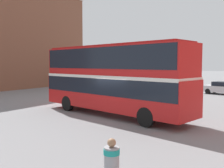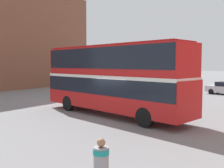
# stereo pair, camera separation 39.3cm
# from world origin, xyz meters

# --- Properties ---
(ground_plane) EXTENTS (240.00, 240.00, 0.00)m
(ground_plane) POSITION_xyz_m (0.00, 0.00, 0.00)
(ground_plane) COLOR slate
(double_decker_bus) EXTENTS (11.61, 4.71, 4.57)m
(double_decker_bus) POSITION_xyz_m (-0.81, 0.67, 2.63)
(double_decker_bus) COLOR red
(double_decker_bus) RESTS_ON ground_plane
(pedestrian_foreground) EXTENTS (0.53, 0.53, 1.59)m
(pedestrian_foreground) POSITION_xyz_m (5.15, -8.55, 0.98)
(pedestrian_foreground) COLOR #232328
(pedestrian_foreground) RESTS_ON ground_plane
(parked_car_kerb_near) EXTENTS (4.30, 2.72, 1.40)m
(parked_car_kerb_near) POSITION_xyz_m (3.06, 17.34, 0.72)
(parked_car_kerb_near) COLOR silver
(parked_car_kerb_near) RESTS_ON ground_plane
(parked_car_kerb_far) EXTENTS (4.90, 2.59, 1.52)m
(parked_car_kerb_far) POSITION_xyz_m (-10.74, 12.88, 0.77)
(parked_car_kerb_far) COLOR silver
(parked_car_kerb_far) RESTS_ON ground_plane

